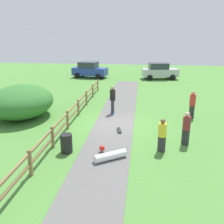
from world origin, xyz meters
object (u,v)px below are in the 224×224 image
(skater_riding, at_px, (113,98))
(parked_car_silver, at_px, (160,71))
(bush_large, at_px, (21,101))
(trash_bin, at_px, (66,143))
(bystander_yellow, at_px, (162,134))
(bystander_red, at_px, (192,103))
(parked_car_blue, at_px, (90,70))
(skater_fallen, at_px, (110,155))
(skateboard_loose, at_px, (119,130))
(bystander_maroon, at_px, (186,127))

(skater_riding, height_order, parked_car_silver, skater_riding)
(bush_large, distance_m, parked_car_silver, 18.47)
(trash_bin, xyz_separation_m, parked_car_silver, (5.44, 20.41, 0.51))
(skater_riding, xyz_separation_m, bystander_yellow, (2.97, -5.58, -0.20))
(skater_riding, relative_size, parked_car_silver, 0.43)
(skater_riding, distance_m, bystander_red, 5.25)
(skater_riding, bearing_deg, bystander_red, -3.93)
(bush_large, height_order, bystander_red, bush_large)
(parked_car_silver, height_order, parked_car_blue, same)
(bystander_red, height_order, parked_car_blue, parked_car_blue)
(skater_fallen, distance_m, skateboard_loose, 3.38)
(bystander_red, bearing_deg, bystander_maroon, -103.52)
(bush_large, xyz_separation_m, parked_car_blue, (1.37, 15.63, -0.10))
(skater_fallen, relative_size, bystander_red, 0.79)
(bush_large, distance_m, parked_car_blue, 15.69)
(skater_riding, bearing_deg, bystander_yellow, -61.99)
(trash_bin, distance_m, bystander_red, 8.90)
(parked_car_silver, bearing_deg, parked_car_blue, 179.88)
(parked_car_blue, bearing_deg, bush_large, -95.01)
(trash_bin, relative_size, skateboard_loose, 1.09)
(skater_fallen, height_order, skateboard_loose, skater_fallen)
(bush_large, bearing_deg, bystander_maroon, -18.04)
(parked_car_blue, bearing_deg, skateboard_loose, -73.30)
(bystander_red, relative_size, parked_car_silver, 0.42)
(parked_car_blue, bearing_deg, bystander_maroon, -65.28)
(skateboard_loose, distance_m, bystander_maroon, 3.82)
(trash_bin, relative_size, parked_car_blue, 0.20)
(bystander_yellow, distance_m, bystander_maroon, 1.52)
(skateboard_loose, distance_m, bystander_red, 5.44)
(skater_fallen, bearing_deg, bystander_maroon, 29.11)
(trash_bin, height_order, skater_fallen, trash_bin)
(bystander_yellow, bearing_deg, trash_bin, -172.11)
(parked_car_blue, bearing_deg, skater_fallen, -76.16)
(skater_fallen, height_order, bystander_red, bystander_red)
(skater_fallen, distance_m, bystander_yellow, 2.66)
(bush_large, bearing_deg, parked_car_silver, 57.72)
(bush_large, distance_m, bystander_maroon, 10.60)
(bystander_maroon, distance_m, parked_car_blue, 20.82)
(skater_fallen, xyz_separation_m, bystander_maroon, (3.56, 1.98, 0.75))
(skater_fallen, bearing_deg, bystander_yellow, 24.97)
(bystander_red, bearing_deg, bush_large, -174.65)
(skateboard_loose, xyz_separation_m, parked_car_blue, (-5.26, 17.52, 0.87))
(parked_car_silver, bearing_deg, bystander_yellow, -92.94)
(skateboard_loose, bearing_deg, parked_car_silver, 79.53)
(bystander_maroon, relative_size, parked_car_blue, 0.39)
(skater_riding, bearing_deg, parked_car_silver, 74.33)
(trash_bin, height_order, bystander_red, bystander_red)
(bystander_red, bearing_deg, skater_riding, 176.07)
(skater_riding, height_order, skateboard_loose, skater_riding)
(bystander_yellow, bearing_deg, parked_car_blue, 110.67)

